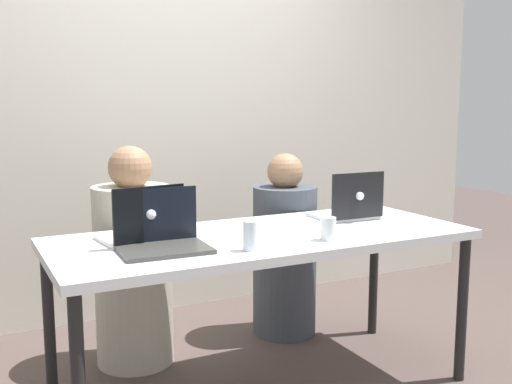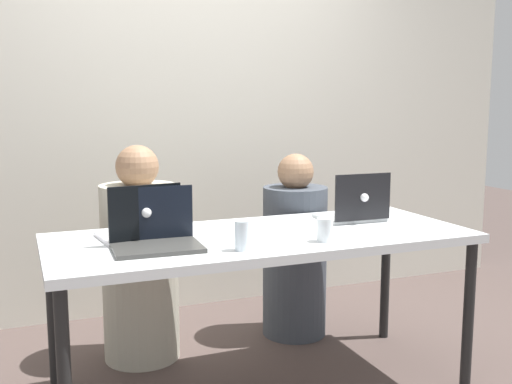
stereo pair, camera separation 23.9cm
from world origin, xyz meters
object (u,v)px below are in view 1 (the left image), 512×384
(person_on_right, at_px, (285,254))
(person_on_left, at_px, (133,268))
(laptop_front_left, at_px, (161,237))
(laptop_back_left, at_px, (142,229))
(water_glass_left, at_px, (250,238))
(laptop_back_right, at_px, (348,209))
(water_glass_right, at_px, (328,230))

(person_on_right, bearing_deg, person_on_left, 11.34)
(person_on_left, height_order, laptop_front_left, person_on_left)
(laptop_back_left, bearing_deg, water_glass_left, 127.61)
(laptop_back_right, bearing_deg, laptop_back_left, 1.89)
(person_on_right, relative_size, laptop_back_right, 3.42)
(person_on_right, xyz_separation_m, laptop_back_left, (-0.97, -0.48, 0.33))
(laptop_back_left, height_order, water_glass_left, laptop_back_left)
(laptop_front_left, distance_m, laptop_back_right, 1.06)
(water_glass_left, bearing_deg, water_glass_right, 2.21)
(person_on_right, xyz_separation_m, laptop_back_right, (0.10, -0.47, 0.33))
(laptop_back_left, relative_size, laptop_front_left, 0.95)
(person_on_left, relative_size, water_glass_right, 11.26)
(laptop_front_left, bearing_deg, person_on_right, 36.85)
(person_on_right, distance_m, laptop_back_right, 0.59)
(person_on_right, distance_m, laptop_back_left, 1.14)
(person_on_left, xyz_separation_m, water_glass_right, (0.63, -0.81, 0.29))
(person_on_right, bearing_deg, water_glass_left, 63.91)
(person_on_left, xyz_separation_m, laptop_back_right, (0.98, -0.47, 0.30))
(laptop_back_left, bearing_deg, person_on_left, -107.35)
(laptop_front_left, bearing_deg, laptop_back_right, 12.02)
(person_on_right, distance_m, water_glass_right, 0.91)
(person_on_right, xyz_separation_m, laptop_front_left, (-0.94, -0.65, 0.33))
(person_on_left, distance_m, laptop_back_left, 0.58)
(laptop_front_left, distance_m, water_glass_right, 0.71)
(person_on_right, bearing_deg, water_glass_right, 84.01)
(laptop_back_left, relative_size, water_glass_left, 2.86)
(person_on_left, distance_m, laptop_back_right, 1.13)
(person_on_left, bearing_deg, laptop_back_left, 72.23)
(person_on_right, relative_size, laptop_front_left, 2.91)
(laptop_back_left, height_order, laptop_front_left, laptop_back_left)
(person_on_left, relative_size, water_glass_left, 9.35)
(laptop_front_left, relative_size, laptop_back_right, 1.18)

